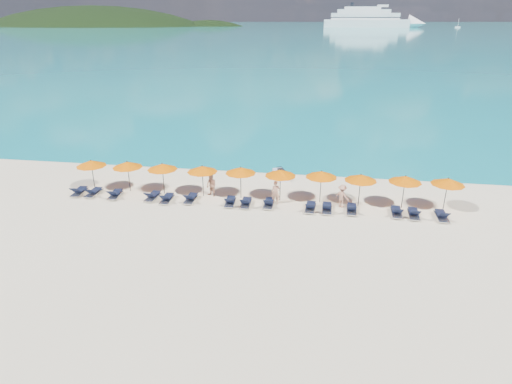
# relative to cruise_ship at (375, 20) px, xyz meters

# --- Properties ---
(ground) EXTENTS (1400.00, 1400.00, 0.00)m
(ground) POSITION_rel_cruise_ship_xyz_m (-57.36, -517.42, -8.23)
(ground) COLOR beige
(sea) EXTENTS (1600.00, 1300.00, 0.01)m
(sea) POSITION_rel_cruise_ship_xyz_m (-57.36, 142.58, -8.23)
(sea) COLOR #1FA9B2
(sea) RESTS_ON ground
(headland_main) EXTENTS (374.00, 242.00, 126.50)m
(headland_main) POSITION_rel_cruise_ship_xyz_m (-357.36, 22.58, -46.23)
(headland_main) COLOR black
(headland_main) RESTS_ON ground
(headland_small) EXTENTS (162.00, 126.00, 85.50)m
(headland_small) POSITION_rel_cruise_ship_xyz_m (-207.36, 42.58, -43.23)
(headland_small) COLOR black
(headland_small) RESTS_ON ground
(cruise_ship) EXTENTS (114.20, 22.28, 31.63)m
(cruise_ship) POSITION_rel_cruise_ship_xyz_m (0.00, 0.00, 0.00)
(cruise_ship) COLOR white
(cruise_ship) RESTS_ON ground
(sailboat_near) EXTENTS (5.51, 1.84, 10.11)m
(sailboat_near) POSITION_rel_cruise_ship_xyz_m (92.74, 8.48, -7.19)
(sailboat_near) COLOR white
(sailboat_near) RESTS_ON ground
(jetski) EXTENTS (1.50, 2.21, 0.74)m
(jetski) POSITION_rel_cruise_ship_xyz_m (-56.34, -508.39, -7.93)
(jetski) COLOR white
(jetski) RESTS_ON ground
(beachgoer_a) EXTENTS (0.60, 0.41, 1.60)m
(beachgoer_a) POSITION_rel_cruise_ship_xyz_m (-56.20, -513.39, -7.43)
(beachgoer_a) COLOR tan
(beachgoer_a) RESTS_ON ground
(beachgoer_b) EXTENTS (0.90, 0.79, 1.61)m
(beachgoer_b) POSITION_rel_cruise_ship_xyz_m (-60.77, -512.74, -7.43)
(beachgoer_b) COLOR tan
(beachgoer_b) RESTS_ON ground
(beachgoer_c) EXTENTS (1.11, 0.95, 1.57)m
(beachgoer_c) POSITION_rel_cruise_ship_xyz_m (-51.84, -513.24, -7.45)
(beachgoer_c) COLOR tan
(beachgoer_c) RESTS_ON ground
(umbrella_0) EXTENTS (2.10, 2.10, 2.28)m
(umbrella_0) POSITION_rel_cruise_ship_xyz_m (-69.48, -512.87, -6.21)
(umbrella_0) COLOR black
(umbrella_0) RESTS_ON ground
(umbrella_1) EXTENTS (2.10, 2.10, 2.28)m
(umbrella_1) POSITION_rel_cruise_ship_xyz_m (-66.81, -512.75, -6.21)
(umbrella_1) COLOR black
(umbrella_1) RESTS_ON ground
(umbrella_2) EXTENTS (2.10, 2.10, 2.28)m
(umbrella_2) POSITION_rel_cruise_ship_xyz_m (-64.22, -512.80, -6.21)
(umbrella_2) COLOR black
(umbrella_2) RESTS_ON ground
(umbrella_3) EXTENTS (2.10, 2.10, 2.28)m
(umbrella_3) POSITION_rel_cruise_ship_xyz_m (-61.34, -512.83, -6.21)
(umbrella_3) COLOR black
(umbrella_3) RESTS_ON ground
(umbrella_4) EXTENTS (2.10, 2.10, 2.28)m
(umbrella_4) POSITION_rel_cruise_ship_xyz_m (-58.69, -512.70, -6.21)
(umbrella_4) COLOR black
(umbrella_4) RESTS_ON ground
(umbrella_5) EXTENTS (2.10, 2.10, 2.28)m
(umbrella_5) POSITION_rel_cruise_ship_xyz_m (-55.96, -512.80, -6.21)
(umbrella_5) COLOR black
(umbrella_5) RESTS_ON ground
(umbrella_6) EXTENTS (2.10, 2.10, 2.28)m
(umbrella_6) POSITION_rel_cruise_ship_xyz_m (-53.26, -512.65, -6.21)
(umbrella_6) COLOR black
(umbrella_6) RESTS_ON ground
(umbrella_7) EXTENTS (2.10, 2.10, 2.28)m
(umbrella_7) POSITION_rel_cruise_ship_xyz_m (-50.73, -512.90, -6.21)
(umbrella_7) COLOR black
(umbrella_7) RESTS_ON ground
(umbrella_8) EXTENTS (2.10, 2.10, 2.28)m
(umbrella_8) POSITION_rel_cruise_ship_xyz_m (-47.92, -512.76, -6.21)
(umbrella_8) COLOR black
(umbrella_8) RESTS_ON ground
(umbrella_9) EXTENTS (2.10, 2.10, 2.28)m
(umbrella_9) POSITION_rel_cruise_ship_xyz_m (-45.32, -512.78, -6.21)
(umbrella_9) COLOR black
(umbrella_9) RESTS_ON ground
(lounger_0) EXTENTS (0.75, 1.74, 0.66)m
(lounger_0) POSITION_rel_cruise_ship_xyz_m (-70.12, -513.89, -7.99)
(lounger_0) COLOR silver
(lounger_0) RESTS_ON ground
(lounger_1) EXTENTS (0.68, 1.72, 0.66)m
(lounger_1) POSITION_rel_cruise_ship_xyz_m (-69.04, -513.89, -7.99)
(lounger_1) COLOR silver
(lounger_1) RESTS_ON ground
(lounger_2) EXTENTS (0.78, 1.75, 0.66)m
(lounger_2) POSITION_rel_cruise_ship_xyz_m (-67.36, -513.98, -7.99)
(lounger_2) COLOR silver
(lounger_2) RESTS_ON ground
(lounger_3) EXTENTS (0.69, 1.72, 0.66)m
(lounger_3) POSITION_rel_cruise_ship_xyz_m (-64.66, -513.92, -7.99)
(lounger_3) COLOR silver
(lounger_3) RESTS_ON ground
(lounger_4) EXTENTS (0.67, 1.72, 0.66)m
(lounger_4) POSITION_rel_cruise_ship_xyz_m (-63.55, -514.15, -7.99)
(lounger_4) COLOR silver
(lounger_4) RESTS_ON ground
(lounger_5) EXTENTS (0.63, 1.70, 0.66)m
(lounger_5) POSITION_rel_cruise_ship_xyz_m (-61.95, -513.87, -7.99)
(lounger_5) COLOR silver
(lounger_5) RESTS_ON ground
(lounger_6) EXTENTS (0.75, 1.74, 0.66)m
(lounger_6) POSITION_rel_cruise_ship_xyz_m (-59.18, -514.00, -7.99)
(lounger_6) COLOR silver
(lounger_6) RESTS_ON ground
(lounger_7) EXTENTS (0.66, 1.71, 0.66)m
(lounger_7) POSITION_rel_cruise_ship_xyz_m (-58.11, -514.02, -7.99)
(lounger_7) COLOR silver
(lounger_7) RESTS_ON ground
(lounger_8) EXTENTS (0.63, 1.70, 0.66)m
(lounger_8) POSITION_rel_cruise_ship_xyz_m (-56.59, -513.85, -7.99)
(lounger_8) COLOR silver
(lounger_8) RESTS_ON ground
(lounger_9) EXTENTS (0.72, 1.73, 0.66)m
(lounger_9) POSITION_rel_cruise_ship_xyz_m (-53.84, -514.07, -7.99)
(lounger_9) COLOR silver
(lounger_9) RESTS_ON ground
(lounger_10) EXTENTS (0.64, 1.71, 0.66)m
(lounger_10) POSITION_rel_cruise_ship_xyz_m (-52.78, -514.06, -7.99)
(lounger_10) COLOR silver
(lounger_10) RESTS_ON ground
(lounger_11) EXTENTS (0.71, 1.73, 0.66)m
(lounger_11) POSITION_rel_cruise_ship_xyz_m (-51.21, -513.97, -7.99)
(lounger_11) COLOR silver
(lounger_11) RESTS_ON ground
(lounger_12) EXTENTS (0.68, 1.72, 0.66)m
(lounger_12) POSITION_rel_cruise_ship_xyz_m (-48.42, -513.98, -7.99)
(lounger_12) COLOR silver
(lounger_12) RESTS_ON ground
(lounger_13) EXTENTS (0.71, 1.73, 0.66)m
(lounger_13) POSITION_rel_cruise_ship_xyz_m (-47.39, -514.07, -7.99)
(lounger_13) COLOR silver
(lounger_13) RESTS_ON ground
(lounger_14) EXTENTS (0.63, 1.70, 0.66)m
(lounger_14) POSITION_rel_cruise_ship_xyz_m (-45.73, -514.12, -7.99)
(lounger_14) COLOR silver
(lounger_14) RESTS_ON ground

